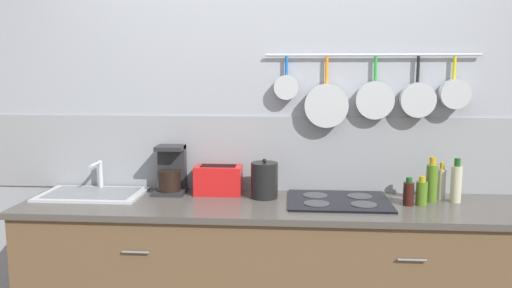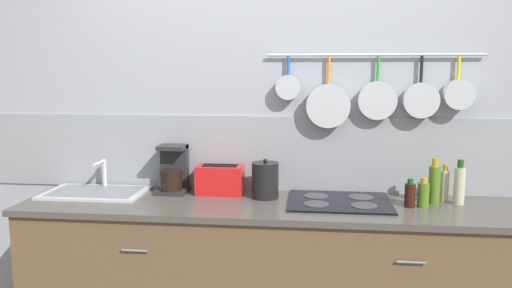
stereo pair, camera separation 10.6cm
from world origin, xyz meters
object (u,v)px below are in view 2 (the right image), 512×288
at_px(toaster, 220,180).
at_px(bottle_sesame_oil, 423,194).
at_px(bottle_vinegar, 434,183).
at_px(coffee_maker, 173,173).
at_px(bottle_cooking_wine, 444,185).
at_px(bottle_olive_oil, 410,195).
at_px(bottle_hot_sauce, 459,185).
at_px(kettle, 265,180).

xyz_separation_m(toaster, bottle_sesame_oil, (1.15, -0.16, -0.01)).
bearing_deg(bottle_sesame_oil, bottle_vinegar, 48.47).
relative_size(coffee_maker, bottle_vinegar, 1.13).
height_order(coffee_maker, bottle_cooking_wine, coffee_maker).
xyz_separation_m(bottle_olive_oil, bottle_sesame_oil, (0.07, 0.01, 0.00)).
xyz_separation_m(toaster, bottle_hot_sauce, (1.36, -0.08, 0.02)).
height_order(coffee_maker, kettle, coffee_maker).
height_order(coffee_maker, bottle_vinegar, coffee_maker).
bearing_deg(bottle_hot_sauce, coffee_maker, 176.79).
bearing_deg(toaster, bottle_olive_oil, -9.02).
distance_m(kettle, bottle_vinegar, 0.95).
xyz_separation_m(coffee_maker, bottle_hot_sauce, (1.65, -0.09, -0.01)).
bearing_deg(bottle_cooking_wine, bottle_olive_oil, -146.54).
xyz_separation_m(kettle, bottle_hot_sauce, (1.08, -0.01, 0.01)).
xyz_separation_m(coffee_maker, bottle_sesame_oil, (1.44, -0.17, -0.05)).
relative_size(kettle, bottle_sesame_oil, 1.43).
distance_m(bottle_olive_oil, bottle_sesame_oil, 0.07).
bearing_deg(toaster, bottle_vinegar, -3.68).
xyz_separation_m(toaster, kettle, (0.28, -0.07, 0.02)).
bearing_deg(coffee_maker, kettle, -7.87).
distance_m(kettle, bottle_olive_oil, 0.81).
bearing_deg(coffee_maker, bottle_vinegar, -3.40).
distance_m(kettle, bottle_sesame_oil, 0.88).
bearing_deg(toaster, bottle_hot_sauce, -3.42).
relative_size(toaster, bottle_sesame_oil, 1.81).
distance_m(bottle_sesame_oil, bottle_vinegar, 0.12).
relative_size(kettle, bottle_hot_sauce, 0.93).
bearing_deg(bottle_vinegar, coffee_maker, 176.60).
distance_m(toaster, bottle_sesame_oil, 1.16).
distance_m(coffee_maker, bottle_olive_oil, 1.38).
bearing_deg(kettle, coffee_maker, 172.13).
xyz_separation_m(toaster, bottle_olive_oil, (1.08, -0.17, -0.02)).
bearing_deg(bottle_vinegar, bottle_hot_sauce, -1.01).
bearing_deg(toaster, kettle, -13.62).
xyz_separation_m(bottle_olive_oil, bottle_hot_sauce, (0.28, 0.09, 0.04)).
height_order(toaster, bottle_cooking_wine, bottle_cooking_wine).
relative_size(coffee_maker, bottle_cooking_wine, 1.34).
height_order(bottle_olive_oil, bottle_sesame_oil, bottle_sesame_oil).
bearing_deg(bottle_sesame_oil, bottle_olive_oil, -173.65).
bearing_deg(bottle_sesame_oil, toaster, 171.92).
bearing_deg(bottle_olive_oil, bottle_sesame_oil, 6.35).
height_order(bottle_cooking_wine, bottle_hot_sauce, bottle_hot_sauce).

